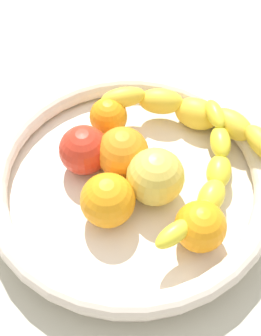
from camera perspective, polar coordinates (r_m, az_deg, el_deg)
kitchen_counter at (r=59.16cm, az=-0.00°, el=-3.93°), size 120.00×120.00×3.00cm
fruit_bowl at (r=55.80cm, az=-0.00°, el=-1.63°), size 36.00×36.00×5.01cm
banana_draped_left at (r=60.01cm, az=8.24°, el=6.82°), size 24.74×11.74×5.55cm
banana_draped_right at (r=53.67cm, az=10.11°, el=-1.29°), size 10.88×22.63×4.68cm
orange_front at (r=54.78cm, az=-1.02°, el=1.95°), size 6.58×6.58×6.58cm
orange_mid_left at (r=50.81cm, az=-2.95°, el=-4.17°), size 6.43×6.43×6.43cm
orange_mid_right at (r=49.89cm, az=8.98°, el=-7.46°), size 5.85×5.85×5.85cm
orange_rear at (r=59.97cm, az=-2.86°, el=6.64°), size 5.14×5.14×5.14cm
tomato_red at (r=55.54cm, az=-6.01°, el=2.31°), size 6.31×6.31×6.31cm
apple_yellow at (r=52.37cm, az=3.22°, el=-1.14°), size 6.99×6.99×6.99cm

